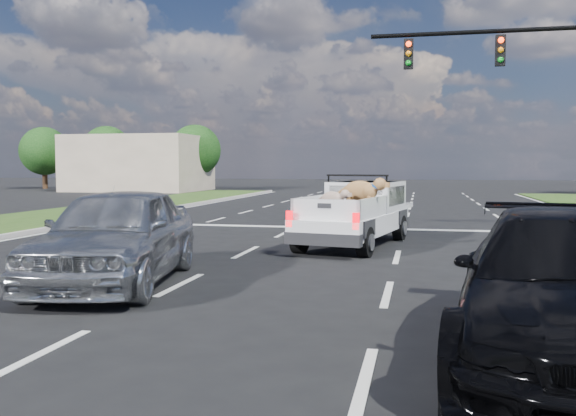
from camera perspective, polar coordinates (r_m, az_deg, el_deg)
name	(u,v)px	position (r m, az deg, el deg)	size (l,w,h in m)	color
ground	(280,289)	(10.12, -0.75, -7.61)	(160.00, 160.00, 0.00)	black
road_markings	(335,241)	(16.50, 4.41, -3.08)	(17.75, 60.00, 0.01)	silver
curb_left	(25,233)	(19.41, -23.38, -2.15)	(0.15, 60.00, 0.14)	#A7A099
building_left	(140,163)	(50.79, -13.70, 4.07)	(10.00, 8.00, 4.40)	beige
tree_far_a	(44,151)	(57.56, -21.85, 4.96)	(4.20, 4.20, 5.40)	#332114
tree_far_b	(107,151)	(54.42, -16.59, 5.15)	(4.20, 4.20, 5.40)	#332114
tree_far_c	(195,150)	(51.05, -8.67, 5.36)	(4.20, 4.20, 5.40)	#332114
pickup_truck	(357,212)	(15.62, 6.49, -0.40)	(2.61, 5.07, 1.81)	black
silver_sedan	(117,234)	(10.93, -15.71, -2.40)	(2.00, 4.98, 1.70)	#AEB0B5
black_coupe	(567,287)	(6.98, 24.63, -6.73)	(2.19, 5.38, 1.56)	black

